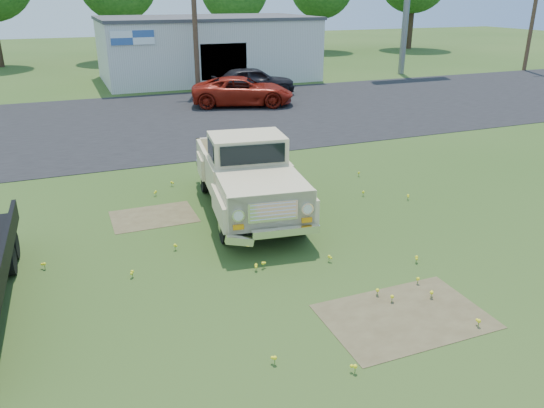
# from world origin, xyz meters

# --- Properties ---
(ground) EXTENTS (140.00, 140.00, 0.00)m
(ground) POSITION_xyz_m (0.00, 0.00, 0.00)
(ground) COLOR #2B4B18
(ground) RESTS_ON ground
(asphalt_lot) EXTENTS (90.00, 14.00, 0.02)m
(asphalt_lot) POSITION_xyz_m (0.00, 15.00, 0.00)
(asphalt_lot) COLOR black
(asphalt_lot) RESTS_ON ground
(dirt_patch_a) EXTENTS (3.00, 2.00, 0.01)m
(dirt_patch_a) POSITION_xyz_m (1.50, -3.00, 0.00)
(dirt_patch_a) COLOR brown
(dirt_patch_a) RESTS_ON ground
(dirt_patch_b) EXTENTS (2.20, 1.60, 0.01)m
(dirt_patch_b) POSITION_xyz_m (-2.00, 3.50, 0.00)
(dirt_patch_b) COLOR brown
(dirt_patch_b) RESTS_ON ground
(commercial_building) EXTENTS (14.20, 8.20, 4.15)m
(commercial_building) POSITION_xyz_m (6.00, 26.99, 2.10)
(commercial_building) COLOR beige
(commercial_building) RESTS_ON ground
(utility_pole_mid) EXTENTS (1.60, 0.30, 9.00)m
(utility_pole_mid) POSITION_xyz_m (4.00, 22.00, 4.60)
(utility_pole_mid) COLOR #402B1D
(utility_pole_mid) RESTS_ON ground
(utility_pole_east) EXTENTS (1.60, 0.30, 9.00)m
(utility_pole_east) POSITION_xyz_m (30.00, 22.00, 4.60)
(utility_pole_east) COLOR #402B1D
(utility_pole_east) RESTS_ON ground
(vintage_pickup_truck) EXTENTS (3.07, 6.19, 2.16)m
(vintage_pickup_truck) POSITION_xyz_m (0.51, 2.98, 1.08)
(vintage_pickup_truck) COLOR beige
(vintage_pickup_truck) RESTS_ON ground
(red_pickup) EXTENTS (5.85, 3.99, 1.49)m
(red_pickup) POSITION_xyz_m (5.17, 17.03, 0.74)
(red_pickup) COLOR maroon
(red_pickup) RESTS_ON ground
(dark_sedan) EXTENTS (4.88, 2.06, 1.65)m
(dark_sedan) POSITION_xyz_m (6.69, 19.59, 0.82)
(dark_sedan) COLOR black
(dark_sedan) RESTS_ON ground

